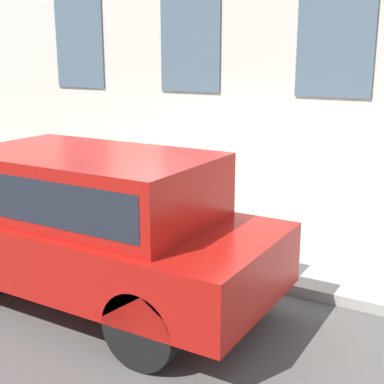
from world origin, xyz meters
The scene contains 5 objects.
ground_plane centered at (0.00, 0.00, 0.00)m, with size 80.00×80.00×0.00m, color #514F4C.
sidewalk centered at (1.28, 0.00, 0.06)m, with size 2.56×60.00×0.12m.
fire_hydrant centered at (0.42, -0.39, 0.55)m, with size 0.37×0.48×0.83m.
person centered at (0.47, 0.32, 0.91)m, with size 0.32×0.21×1.31m.
parked_truck_red_near centered at (-1.28, 0.31, 0.99)m, with size 1.82×4.40×1.72m.
Camera 1 is at (-5.54, -3.56, 2.72)m, focal length 50.00 mm.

